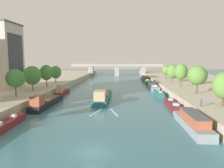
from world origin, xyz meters
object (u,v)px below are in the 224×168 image
moored_boat_right_second (172,104)px  tree_right_end_of_row (197,75)px  tree_left_second (56,72)px  moored_boat_right_midway (153,87)px  tree_right_nearest (173,72)px  tree_right_second (166,70)px  tree_left_end_of_row (15,78)px  bridge_far (117,68)px  tree_right_far (181,72)px  moored_boat_left_second (8,123)px  tree_left_nearest (32,75)px  barge_midriver (103,96)px  tree_left_far (46,73)px  moored_boat_right_downstream (148,82)px  moored_boat_left_near (62,92)px  moored_boat_left_downstream (46,102)px  tree_right_by_lamp (224,86)px  person_on_quay (201,101)px  moored_boat_right_far (192,122)px  moored_boat_right_lone (159,93)px  moored_boat_right_near (144,78)px

moored_boat_right_second → tree_right_end_of_row: 11.39m
tree_left_second → moored_boat_right_midway: bearing=1.4°
tree_right_nearest → tree_right_second: size_ratio=1.12×
tree_left_end_of_row → tree_left_second: (-0.17, 30.06, -0.46)m
bridge_far → tree_right_far: bearing=-72.2°
moored_boat_left_second → tree_left_nearest: tree_left_nearest is taller
barge_midriver → tree_left_end_of_row: bearing=-156.8°
tree_left_far → tree_left_end_of_row: bearing=-92.2°
tree_right_nearest → moored_boat_right_downstream: bearing=122.5°
moored_boat_left_near → tree_right_end_of_row: (36.61, -8.81, 5.71)m
tree_left_second → tree_right_end_of_row: bearing=-28.2°
moored_boat_left_downstream → bridge_far: bridge_far is taller
tree_left_nearest → tree_right_by_lamp: tree_left_nearest is taller
moored_boat_right_midway → tree_right_far: 13.89m
tree_right_nearest → bridge_far: bearing=112.2°
moored_boat_right_midway → tree_left_far: (-34.81, -12.82, 5.81)m
barge_midriver → tree_right_end_of_row: 24.51m
tree_right_end_of_row → person_on_quay: (-4.31, -15.15, -3.63)m
tree_left_far → tree_left_second: bearing=94.1°
tree_right_end_of_row → person_on_quay: tree_right_end_of_row is taller
barge_midriver → tree_left_far: tree_left_far is taller
moored_boat_left_downstream → tree_left_far: size_ratio=2.39×
moored_boat_right_far → bridge_far: bridge_far is taller
moored_boat_left_second → tree_right_nearest: 61.43m
moored_boat_left_near → bridge_far: bearing=78.6°
moored_boat_left_second → tree_left_far: tree_left_far is taller
moored_boat_left_near → moored_boat_right_lone: moored_boat_left_near is taller
tree_left_nearest → tree_left_far: (0.76, 8.68, 0.20)m
barge_midriver → moored_boat_right_second: 18.02m
moored_boat_right_near → tree_right_end_of_row: 54.72m
tree_right_second → barge_midriver: bearing=-122.0°
moored_boat_right_downstream → tree_left_nearest: size_ratio=1.59×
bridge_far → person_on_quay: (17.73, -96.22, -1.71)m
tree_left_end_of_row → bridge_far: (20.79, 88.11, -1.62)m
bridge_far → moored_boat_left_second: bearing=-98.0°
moored_boat_left_second → tree_right_second: 72.69m
tree_right_by_lamp → moored_boat_left_second: bearing=-167.7°
tree_right_far → bridge_far: bearing=107.8°
barge_midriver → moored_boat_right_lone: barge_midriver is taller
moored_boat_right_far → tree_left_nearest: tree_left_nearest is taller
tree_left_end_of_row → tree_right_end_of_row: size_ratio=0.91×
tree_left_second → tree_right_nearest: bearing=4.9°
tree_left_nearest → moored_boat_right_downstream: bearing=46.0°
moored_boat_right_far → moored_boat_right_near: moored_boat_right_far is taller
moored_boat_left_near → tree_left_nearest: bearing=-134.5°
moored_boat_right_midway → moored_boat_left_second: bearing=-122.4°
moored_boat_left_near → tree_right_far: (36.25, 4.73, 5.82)m
tree_left_nearest → tree_right_far: size_ratio=0.94×
moored_boat_right_downstream → tree_right_by_lamp: tree_right_by_lamp is taller
barge_midriver → bridge_far: 80.05m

